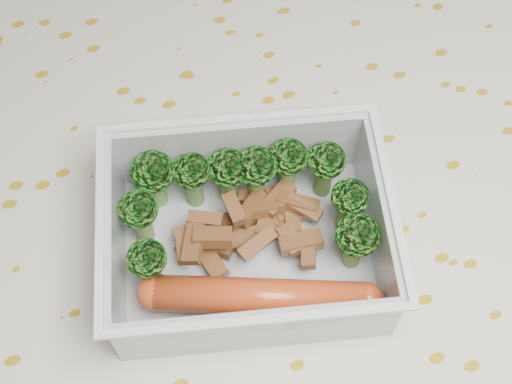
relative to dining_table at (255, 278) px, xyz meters
name	(u,v)px	position (x,y,z in m)	size (l,w,h in m)	color
dining_table	(255,278)	(0.00, 0.00, 0.00)	(1.40, 0.90, 0.75)	brown
tablecloth	(255,250)	(0.00, 0.00, 0.05)	(1.46, 0.96, 0.19)	beige
lunch_container	(248,240)	(-0.01, -0.02, 0.11)	(0.19, 0.17, 0.06)	silver
broccoli_florets	(244,191)	(0.00, 0.01, 0.12)	(0.15, 0.11, 0.05)	#608C3F
meat_pile	(253,226)	(0.00, -0.01, 0.10)	(0.10, 0.07, 0.03)	brown
sausage	(260,296)	(-0.02, -0.05, 0.11)	(0.13, 0.07, 0.02)	#B13E18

